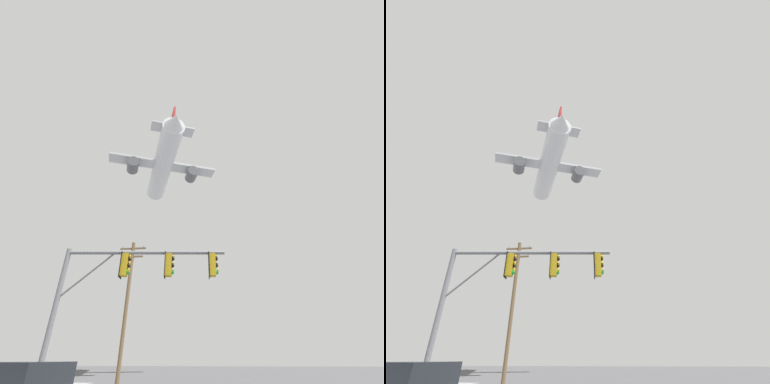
{
  "view_description": "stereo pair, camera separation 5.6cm",
  "coord_description": "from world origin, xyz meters",
  "views": [
    {
      "loc": [
        1.03,
        -3.31,
        1.67
      ],
      "look_at": [
        -1.3,
        18.64,
        15.41
      ],
      "focal_mm": 25.1,
      "sensor_mm": 36.0,
      "label": 1
    },
    {
      "loc": [
        1.08,
        -3.3,
        1.67
      ],
      "look_at": [
        -1.3,
        18.64,
        15.41
      ],
      "focal_mm": 25.1,
      "sensor_mm": 36.0,
      "label": 2
    }
  ],
  "objects": [
    {
      "name": "signal_pole_near",
      "position": [
        -2.63,
        7.31,
        4.39
      ],
      "size": [
        6.64,
        0.96,
        5.62
      ],
      "color": "slate",
      "rests_on": "ground"
    },
    {
      "name": "airplane",
      "position": [
        -8.67,
        36.08,
        32.63
      ],
      "size": [
        19.13,
        24.77,
        6.93
      ],
      "color": "white"
    },
    {
      "name": "utility_pole",
      "position": [
        -6.23,
        17.83,
        5.35
      ],
      "size": [
        2.2,
        0.28,
        10.09
      ],
      "color": "brown",
      "rests_on": "ground"
    }
  ]
}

